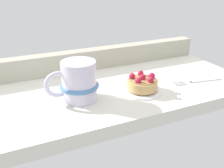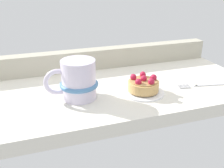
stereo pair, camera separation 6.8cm
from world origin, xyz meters
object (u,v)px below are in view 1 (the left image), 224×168
Objects in this scene: raspberry_tart at (142,83)px; dessert_fork at (197,81)px; coffee_mug at (78,82)px; dessert_plate at (142,90)px.

raspberry_tart is 18.86cm from dessert_fork.
coffee_mug is 0.89× the size of dessert_fork.
dessert_fork is at bearing -6.12° from coffee_mug.
dessert_plate is 18.75cm from dessert_fork.
dessert_plate is 0.82× the size of coffee_mug.
coffee_mug reaches higher than dessert_plate.
dessert_fork is (36.26, -3.89, -4.75)cm from coffee_mug.
raspberry_tart is at bearing 176.11° from dessert_fork.
dessert_fork is (18.68, -1.27, -2.23)cm from raspberry_tart.
coffee_mug is (-17.57, 2.62, 2.53)cm from raspberry_tart.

